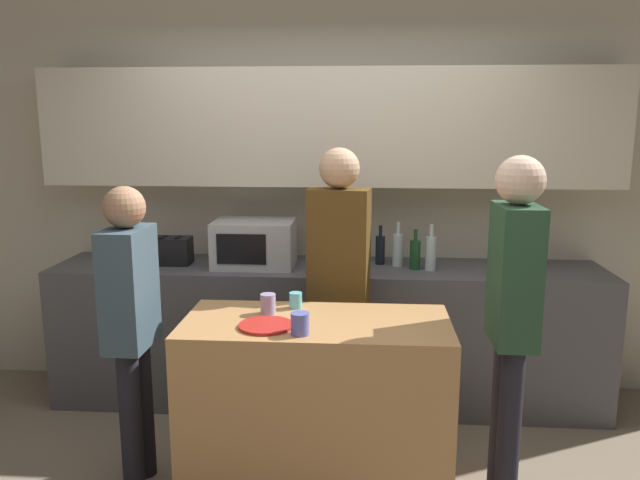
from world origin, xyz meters
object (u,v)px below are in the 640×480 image
Objects in this scene: toaster at (171,251)px; cup_1 at (296,300)px; bottle_2 at (415,254)px; cup_2 at (268,304)px; microwave at (254,243)px; bottle_1 at (398,249)px; bottle_3 at (431,253)px; person_left at (513,302)px; cup_0 at (300,324)px; bottle_0 at (380,249)px; potted_plant at (518,240)px; person_center at (131,314)px; plate_on_island at (266,326)px; person_right at (339,270)px.

cup_1 is (0.93, -0.88, -0.06)m from toaster.
cup_2 is (-0.80, -0.96, -0.06)m from bottle_2.
bottle_1 is at bearing 3.54° from microwave.
toaster is 0.87× the size of bottle_3.
person_left reaches higher than cup_1.
bottle_0 is at bearing 74.14° from cup_0.
bottle_1 is (0.11, -0.05, 0.01)m from bottle_0.
potted_plant is 0.88m from bottle_0.
potted_plant reaches higher than cup_0.
bottle_1 is 0.23m from bottle_3.
person_center reaches higher than cup_2.
toaster reaches higher than cup_1.
potted_plant is 1.86m from plate_on_island.
plate_on_island is at bearing 95.52° from person_left.
cup_0 is 0.35m from cup_2.
cup_2 is 1.19m from person_left.
bottle_2 is 1.25m from cup_2.
cup_2 is at bearing -133.78° from bottle_3.
toaster is 1.28m from cup_1.
toaster is 1.24m from person_right.
person_left is (1.98, -1.07, 0.01)m from toaster.
person_center is (-2.13, -1.05, -0.20)m from potted_plant.
cup_1 is 0.05× the size of person_center.
cup_0 is at bearing -80.78° from cup_1.
person_center is at bearing -173.84° from cup_2.
plate_on_island is 0.72m from person_center.
potted_plant is 1.33× the size of bottle_3.
bottle_1 reaches higher than bottle_0.
microwave is 0.30× the size of person_right.
person_center reaches higher than microwave.
microwave is 1.77× the size of bottle_1.
plate_on_island is at bearing -127.48° from bottle_3.
bottle_3 is (1.14, -0.04, -0.04)m from microwave.
bottle_3 is 0.19× the size of person_center.
cup_0 is (-1.25, -1.27, -0.16)m from potted_plant.
person_left is at bearing 11.67° from cup_0.
microwave is 0.94m from bottle_1.
cup_1 is at bearing -67.13° from microwave.
person_left reaches higher than plate_on_island.
person_left reaches higher than bottle_1.
toaster is 1.06m from person_center.
person_center reaches higher than potted_plant.
bottle_0 is at bearing 61.67° from cup_2.
bottle_3 is at bearing 60.13° from cup_0.
potted_plant is 1.75m from cup_2.
person_right is at bearing -140.57° from bottle_3.
bottle_0 reaches higher than bottle_2.
potted_plant is 3.87× the size of cup_0.
bottle_1 is at bearing 144.57° from bottle_2.
toaster is 0.66× the size of potted_plant.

